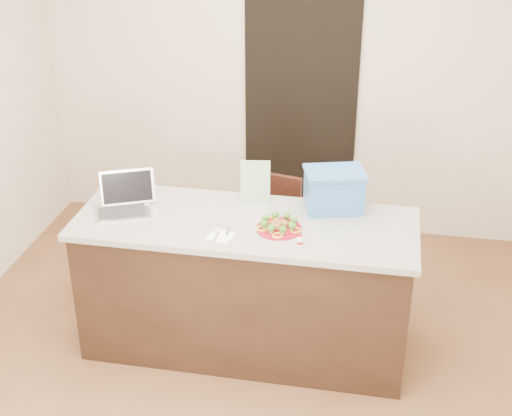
% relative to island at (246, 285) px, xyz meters
% --- Properties ---
extents(ground, '(4.00, 4.00, 0.00)m').
position_rel_island_xyz_m(ground, '(0.00, -0.25, -0.46)').
color(ground, brown).
rests_on(ground, ground).
extents(room_shell, '(4.00, 4.00, 4.00)m').
position_rel_island_xyz_m(room_shell, '(0.00, -0.25, 1.16)').
color(room_shell, white).
rests_on(room_shell, ground).
extents(doorway, '(0.90, 0.02, 2.00)m').
position_rel_island_xyz_m(doorway, '(0.10, 1.73, 0.54)').
color(doorway, black).
rests_on(doorway, ground).
extents(island, '(2.06, 0.76, 0.92)m').
position_rel_island_xyz_m(island, '(0.00, 0.00, 0.00)').
color(island, black).
rests_on(island, ground).
extents(plate, '(0.26, 0.26, 0.02)m').
position_rel_island_xyz_m(plate, '(0.22, -0.07, 0.47)').
color(plate, maroon).
rests_on(plate, island).
extents(meatballs, '(0.11, 0.11, 0.04)m').
position_rel_island_xyz_m(meatballs, '(0.21, -0.07, 0.49)').
color(meatballs, olive).
rests_on(meatballs, plate).
extents(broccoli, '(0.22, 0.22, 0.04)m').
position_rel_island_xyz_m(broccoli, '(0.22, -0.07, 0.51)').
color(broccoli, '#255316').
rests_on(broccoli, plate).
extents(pepper_rings, '(0.26, 0.26, 0.01)m').
position_rel_island_xyz_m(pepper_rings, '(0.22, -0.07, 0.48)').
color(pepper_rings, yellow).
rests_on(pepper_rings, plate).
extents(napkin, '(0.17, 0.17, 0.01)m').
position_rel_island_xyz_m(napkin, '(-0.10, -0.21, 0.46)').
color(napkin, white).
rests_on(napkin, island).
extents(fork, '(0.03, 0.13, 0.00)m').
position_rel_island_xyz_m(fork, '(-0.12, -0.21, 0.47)').
color(fork, '#B0B1B5').
rests_on(fork, napkin).
extents(knife, '(0.02, 0.20, 0.01)m').
position_rel_island_xyz_m(knife, '(-0.07, -0.23, 0.47)').
color(knife, white).
rests_on(knife, napkin).
extents(yogurt_bottle, '(0.03, 0.03, 0.07)m').
position_rel_island_xyz_m(yogurt_bottle, '(0.36, -0.23, 0.49)').
color(yogurt_bottle, white).
rests_on(yogurt_bottle, island).
extents(laptop, '(0.40, 0.38, 0.24)m').
position_rel_island_xyz_m(laptop, '(-0.76, 0.01, 0.52)').
color(laptop, silver).
rests_on(laptop, island).
extents(leaflet, '(0.19, 0.07, 0.26)m').
position_rel_island_xyz_m(leaflet, '(0.01, 0.29, 0.59)').
color(leaflet, silver).
rests_on(leaflet, island).
extents(blue_box, '(0.42, 0.35, 0.26)m').
position_rel_island_xyz_m(blue_box, '(0.50, 0.26, 0.59)').
color(blue_box, '#316AB2').
rests_on(blue_box, island).
extents(chair, '(0.46, 0.46, 0.87)m').
position_rel_island_xyz_m(chair, '(0.05, 0.71, 0.03)').
color(chair, '#381910').
rests_on(chair, ground).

